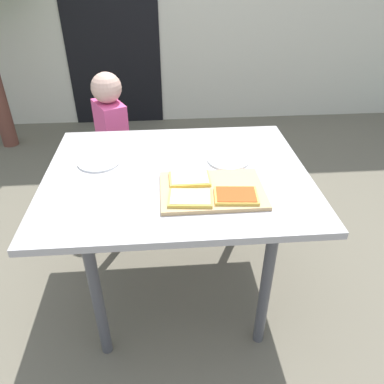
# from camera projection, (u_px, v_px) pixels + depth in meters

# --- Properties ---
(ground_plane) EXTENTS (16.00, 16.00, 0.00)m
(ground_plane) POSITION_uv_depth(u_px,v_px,m) (180.00, 287.00, 2.03)
(ground_plane) COLOR #635D4E
(house_door) EXTENTS (0.90, 0.02, 2.00)m
(house_door) POSITION_uv_depth(u_px,v_px,m) (110.00, 20.00, 3.45)
(house_door) COLOR black
(house_door) RESTS_ON ground
(dining_table) EXTENTS (1.15, 0.94, 0.72)m
(dining_table) POSITION_uv_depth(u_px,v_px,m) (177.00, 186.00, 1.68)
(dining_table) COLOR #ABA7A8
(dining_table) RESTS_ON ground
(cutting_board) EXTENTS (0.41, 0.30, 0.02)m
(cutting_board) POSITION_uv_depth(u_px,v_px,m) (212.00, 190.00, 1.50)
(cutting_board) COLOR tan
(cutting_board) RESTS_ON dining_table
(pizza_slice_near_left) EXTENTS (0.18, 0.13, 0.02)m
(pizza_slice_near_left) POSITION_uv_depth(u_px,v_px,m) (190.00, 198.00, 1.42)
(pizza_slice_near_left) COLOR gold
(pizza_slice_near_left) RESTS_ON cutting_board
(pizza_slice_far_left) EXTENTS (0.17, 0.12, 0.02)m
(pizza_slice_far_left) POSITION_uv_depth(u_px,v_px,m) (190.00, 179.00, 1.54)
(pizza_slice_far_left) COLOR gold
(pizza_slice_far_left) RESTS_ON cutting_board
(pizza_slice_near_right) EXTENTS (0.18, 0.13, 0.02)m
(pizza_slice_near_right) POSITION_uv_depth(u_px,v_px,m) (236.00, 196.00, 1.44)
(pizza_slice_near_right) COLOR gold
(pizza_slice_near_right) RESTS_ON cutting_board
(plate_white_left) EXTENTS (0.19, 0.19, 0.01)m
(plate_white_left) POSITION_uv_depth(u_px,v_px,m) (99.00, 162.00, 1.71)
(plate_white_left) COLOR white
(plate_white_left) RESTS_ON dining_table
(plate_white_right) EXTENTS (0.19, 0.19, 0.01)m
(plate_white_right) POSITION_uv_depth(u_px,v_px,m) (228.00, 160.00, 1.72)
(plate_white_right) COLOR white
(plate_white_right) RESTS_ON dining_table
(child_left) EXTENTS (0.23, 0.28, 0.96)m
(child_left) POSITION_uv_depth(u_px,v_px,m) (113.00, 138.00, 2.34)
(child_left) COLOR #2E3C59
(child_left) RESTS_ON ground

